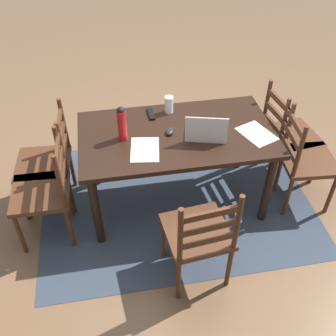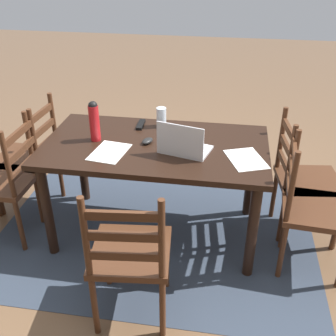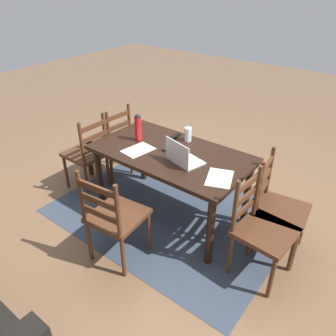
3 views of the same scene
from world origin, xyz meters
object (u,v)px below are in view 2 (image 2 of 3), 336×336
chair_right_far (7,180)px  computer_mouse (147,141)px  dining_table (155,157)px  drinking_glass (161,117)px  tv_remote (141,125)px  chair_left_near (304,181)px  water_bottle (94,120)px  chair_far_head (130,255)px  chair_left_far (311,207)px  chair_right_near (29,158)px  laptop (183,145)px

chair_right_far → computer_mouse: chair_right_far is taller
dining_table → drinking_glass: drinking_glass is taller
computer_mouse → tv_remote: bearing=-46.4°
chair_left_near → water_bottle: bearing=6.4°
tv_remote → drinking_glass: bearing=-176.3°
chair_left_near → computer_mouse: (1.12, 0.16, 0.31)m
chair_far_head → chair_left_far: bearing=-149.1°
chair_right_far → tv_remote: size_ratio=5.59×
chair_right_near → water_bottle: water_bottle is taller
tv_remote → chair_right_near: bearing=5.3°
dining_table → chair_left_far: bearing=171.0°
water_bottle → dining_table: bearing=179.9°
dining_table → chair_right_near: 1.09m
dining_table → chair_left_far: size_ratio=1.63×
dining_table → chair_far_head: size_ratio=1.63×
dining_table → water_bottle: size_ratio=5.41×
chair_right_near → drinking_glass: (-1.05, -0.13, 0.37)m
dining_table → drinking_glass: (0.01, -0.30, 0.17)m
chair_left_near → computer_mouse: chair_left_near is taller
chair_left_far → chair_right_far: bearing=0.1°
chair_left_far → computer_mouse: (1.12, -0.17, 0.31)m
water_bottle → computer_mouse: size_ratio=2.86×
drinking_glass → computer_mouse: drinking_glass is taller
dining_table → chair_right_far: (1.06, 0.17, -0.20)m
chair_far_head → computer_mouse: (0.06, -0.81, 0.31)m
laptop → computer_mouse: laptop is taller
chair_left_near → laptop: bearing=17.5°
laptop → computer_mouse: 0.29m
water_bottle → chair_far_head: bearing=118.0°
chair_left_far → chair_left_near: bearing=-90.0°
water_bottle → drinking_glass: water_bottle is taller
water_bottle → tv_remote: 0.41m
chair_right_far → chair_far_head: bearing=149.5°
chair_left_far → computer_mouse: 1.17m
chair_right_near → chair_left_near: bearing=179.9°
chair_right_near → water_bottle: bearing=165.2°
drinking_glass → tv_remote: (0.16, 0.02, -0.06)m
chair_right_near → chair_left_far: bearing=170.9°
water_bottle → tv_remote: size_ratio=1.68×
chair_far_head → chair_right_far: (1.07, -0.63, 0.00)m
water_bottle → drinking_glass: 0.52m
computer_mouse → tv_remote: computer_mouse is taller
tv_remote → water_bottle: bearing=45.8°
laptop → computer_mouse: (0.26, -0.11, -0.04)m
chair_far_head → water_bottle: (0.43, -0.80, 0.44)m
dining_table → laptop: laptop is taller
drinking_glass → tv_remote: size_ratio=0.86×
laptop → computer_mouse: bearing=-22.4°
chair_left_far → water_bottle: size_ratio=3.32×
dining_table → computer_mouse: size_ratio=15.48×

